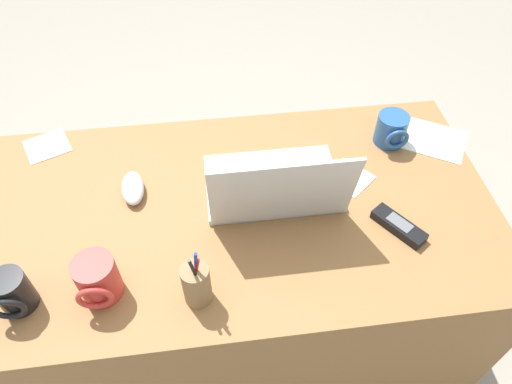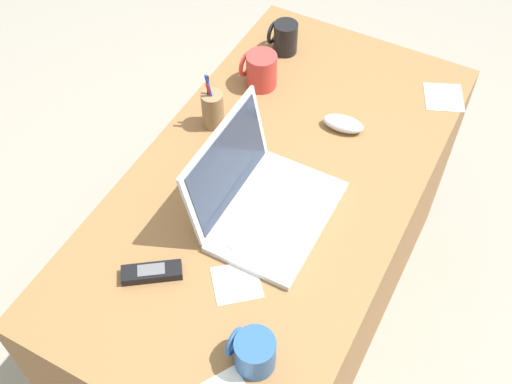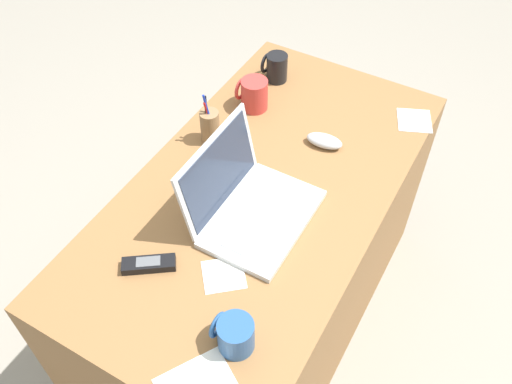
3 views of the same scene
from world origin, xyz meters
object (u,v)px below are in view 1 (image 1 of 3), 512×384
computer_mouse (133,188)px  coffee_mug_spare (98,280)px  laptop (275,186)px  cordless_phone (399,226)px  coffee_mug_white (392,130)px  pen_holder (197,284)px  coffee_mug_tall (13,293)px

computer_mouse → coffee_mug_spare: (0.05, 0.29, 0.04)m
laptop → cordless_phone: size_ratio=2.50×
coffee_mug_white → coffee_mug_spare: 0.87m
cordless_phone → pen_holder: (0.49, 0.12, 0.04)m
coffee_mug_spare → cordless_phone: (-0.70, -0.09, -0.04)m
computer_mouse → coffee_mug_tall: 0.37m
laptop → computer_mouse: size_ratio=2.99×
coffee_mug_spare → cordless_phone: 0.70m
coffee_mug_tall → laptop: bearing=-158.5°
pen_holder → coffee_mug_spare: bearing=-10.4°
coffee_mug_tall → coffee_mug_spare: coffee_mug_spare is taller
coffee_mug_white → cordless_phone: coffee_mug_white is taller
computer_mouse → coffee_mug_tall: (0.23, 0.30, 0.03)m
cordless_phone → pen_holder: pen_holder is taller
laptop → cordless_phone: 0.32m
coffee_mug_spare → pen_holder: size_ratio=0.59×
coffee_mug_tall → coffee_mug_white: bearing=-157.0°
computer_mouse → coffee_mug_white: coffee_mug_white is taller
laptop → coffee_mug_white: size_ratio=3.51×
computer_mouse → cordless_phone: 0.67m
computer_mouse → coffee_mug_spare: size_ratio=1.08×
laptop → computer_mouse: laptop is taller
computer_mouse → coffee_mug_white: size_ratio=1.17×
laptop → coffee_mug_white: laptop is taller
coffee_mug_spare → coffee_mug_white: bearing=-153.1°
coffee_mug_white → pen_holder: bearing=37.3°
coffee_mug_white → coffee_mug_spare: coffee_mug_spare is taller
coffee_mug_white → computer_mouse: bearing=8.3°
coffee_mug_white → coffee_mug_spare: (0.77, 0.39, 0.01)m
computer_mouse → coffee_mug_tall: coffee_mug_tall is taller
coffee_mug_tall → cordless_phone: (-0.87, -0.09, -0.04)m
laptop → coffee_mug_white: (-0.36, -0.17, -0.00)m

